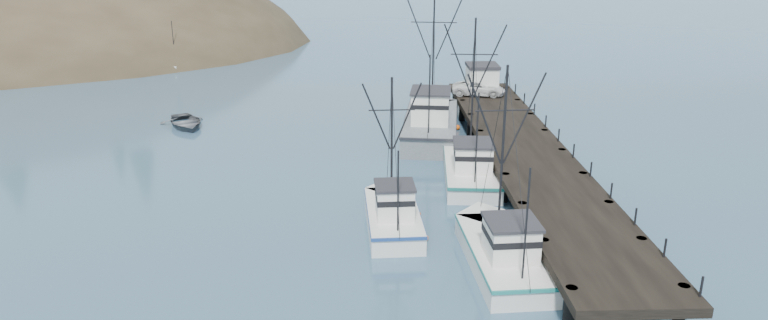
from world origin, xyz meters
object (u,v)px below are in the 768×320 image
at_px(motorboat, 186,127).
at_px(pier_shed, 482,78).
at_px(pickup_truck, 479,88).
at_px(trawler_far, 471,168).
at_px(work_vessel, 431,122).
at_px(trawler_mid, 393,214).
at_px(pier, 527,154).
at_px(trawler_near, 502,251).

bearing_deg(motorboat, pier_shed, -16.63).
bearing_deg(pickup_truck, motorboat, 107.62).
relative_size(pier_shed, pickup_truck, 0.63).
height_order(trawler_far, pickup_truck, trawler_far).
bearing_deg(work_vessel, trawler_far, -80.25).
bearing_deg(trawler_mid, pier_shed, 69.62).
bearing_deg(pickup_truck, trawler_mid, 171.07).
height_order(pier, pickup_truck, pickup_truck).
bearing_deg(pickup_truck, pier, -165.94).
bearing_deg(pier_shed, work_vessel, -126.44).
distance_m(trawler_far, motorboat, 28.05).
bearing_deg(trawler_far, trawler_mid, -126.27).
bearing_deg(trawler_near, pier, 71.92).
height_order(trawler_near, work_vessel, work_vessel).
relative_size(pier_shed, motorboat, 0.57).
relative_size(trawler_mid, trawler_far, 0.80).
height_order(work_vessel, pickup_truck, work_vessel).
distance_m(trawler_near, pickup_truck, 31.01).
bearing_deg(pier, trawler_mid, -139.47).
bearing_deg(work_vessel, pier_shed, 53.56).
bearing_deg(motorboat, work_vessel, -34.18).
distance_m(trawler_near, motorboat, 36.51).
distance_m(pier, trawler_far, 4.29).
height_order(pier_shed, pickup_truck, pier_shed).
relative_size(trawler_near, work_vessel, 0.74).
xyz_separation_m(pier, pier_shed, (-0.31, 18.00, 1.73)).
height_order(trawler_mid, motorboat, trawler_mid).
height_order(trawler_far, work_vessel, work_vessel).
bearing_deg(pier, pickup_truck, 92.71).
bearing_deg(motorboat, pickup_truck, -18.86).
xyz_separation_m(work_vessel, motorboat, (-22.27, 3.55, -1.23)).
height_order(pickup_truck, motorboat, pickup_truck).
bearing_deg(pier, trawler_near, -108.08).
height_order(pier, work_vessel, work_vessel).
bearing_deg(pier_shed, motorboat, -171.49).
bearing_deg(pier, work_vessel, 120.38).
bearing_deg(pickup_truck, trawler_near, -175.59).
bearing_deg(trawler_near, pickup_truck, 83.07).
xyz_separation_m(trawler_far, work_vessel, (-1.85, 10.75, 0.41)).
bearing_deg(motorboat, trawler_near, -74.52).
xyz_separation_m(pier, trawler_near, (-4.53, -13.89, -0.87)).
distance_m(pier, trawler_mid, 13.52).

